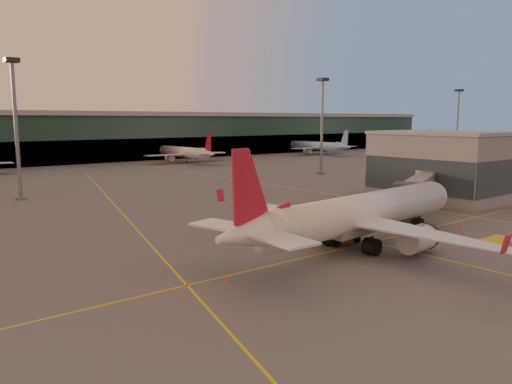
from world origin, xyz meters
TOP-DOWN VIEW (x-y plane):
  - ground at (0.00, 0.00)m, footprint 600.00×600.00m
  - taxi_markings at (-7.32, 44.49)m, footprint 100.12×173.00m
  - terminal at (0.00, 141.79)m, footprint 400.00×20.00m
  - gate_building at (41.93, 17.93)m, footprint 18.40×22.40m
  - mast_west_near at (-20.00, 66.00)m, footprint 2.40×2.40m
  - mast_east_near at (55.00, 62.00)m, footprint 2.40×2.40m
  - mast_east_far at (130.00, 66.00)m, footprint 2.40×2.40m
  - distant_aircraft_row at (10.83, 118.00)m, footprint 350.00×34.00m
  - main_airplane at (1.07, 4.03)m, footprint 40.57×36.63m
  - jet_bridge at (26.17, 12.43)m, footprint 22.12×12.30m
  - catering_truck at (1.93, 7.71)m, footprint 6.34×4.40m
  - gpu_cart at (12.66, 5.65)m, footprint 1.93×1.21m
  - pushback_tug at (17.27, 13.62)m, footprint 3.68×2.66m
  - cone_nose at (21.43, 2.93)m, footprint 0.41×0.41m
  - cone_tail at (-17.30, 3.40)m, footprint 0.45×0.45m
  - cone_wing_left at (1.43, 20.80)m, footprint 0.41×0.41m
  - cone_fwd at (17.68, 0.32)m, footprint 0.44×0.44m

SIDE VIEW (x-z plane):
  - ground at x=0.00m, z-range 0.00..0.00m
  - distant_aircraft_row at x=10.83m, z-range -6.50..6.50m
  - taxi_markings at x=-7.32m, z-range 0.00..0.01m
  - cone_nose at x=21.43m, z-range -0.01..0.51m
  - cone_wing_left at x=1.43m, z-range -0.01..0.51m
  - cone_fwd at x=17.68m, z-range -0.01..0.55m
  - cone_tail at x=-17.30m, z-range -0.01..0.56m
  - gpu_cart at x=12.66m, z-range -0.01..1.08m
  - pushback_tug at x=17.27m, z-range -0.16..1.54m
  - catering_truck at x=1.93m, z-range 0.31..4.83m
  - main_airplane at x=1.07m, z-range -2.14..10.10m
  - jet_bridge at x=26.17m, z-range 1.16..7.16m
  - gate_building at x=41.93m, z-range -0.01..12.59m
  - terminal at x=0.00m, z-range -0.04..17.56m
  - mast_west_near at x=-20.00m, z-range 2.06..27.66m
  - mast_east_near at x=55.00m, z-range 2.06..27.66m
  - mast_east_far at x=130.00m, z-range 2.06..27.66m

